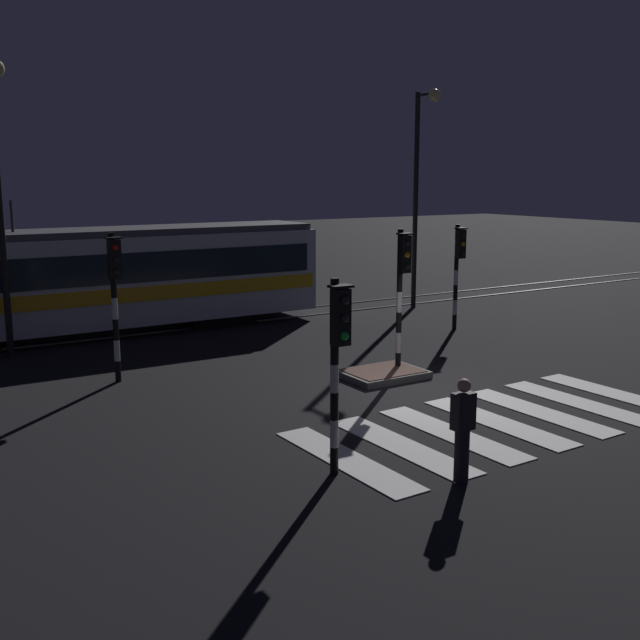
# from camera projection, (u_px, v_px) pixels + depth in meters

# --- Properties ---
(ground_plane) EXTENTS (120.00, 120.00, 0.00)m
(ground_plane) POSITION_uv_depth(u_px,v_px,m) (420.00, 394.00, 17.13)
(ground_plane) COLOR black
(rail_near) EXTENTS (80.00, 0.12, 0.03)m
(rail_near) POSITION_uv_depth(u_px,v_px,m) (234.00, 324.00, 25.15)
(rail_near) COLOR #59595E
(rail_near) RESTS_ON ground
(rail_far) EXTENTS (80.00, 0.12, 0.03)m
(rail_far) POSITION_uv_depth(u_px,v_px,m) (216.00, 317.00, 26.34)
(rail_far) COLOR #59595E
(rail_far) RESTS_ON ground
(crosswalk_zebra) EXTENTS (8.15, 3.79, 0.02)m
(crosswalk_zebra) POSITION_uv_depth(u_px,v_px,m) (497.00, 422.00, 15.12)
(crosswalk_zebra) COLOR silver
(crosswalk_zebra) RESTS_ON ground
(traffic_island) EXTENTS (1.94, 1.46, 0.18)m
(traffic_island) POSITION_uv_depth(u_px,v_px,m) (383.00, 374.00, 18.52)
(traffic_island) COLOR slate
(traffic_island) RESTS_ON ground
(traffic_light_corner_far_left) EXTENTS (0.36, 0.42, 3.54)m
(traffic_light_corner_far_left) POSITION_uv_depth(u_px,v_px,m) (115.00, 285.00, 17.63)
(traffic_light_corner_far_left) COLOR black
(traffic_light_corner_far_left) RESTS_ON ground
(traffic_light_median_centre) EXTENTS (0.36, 0.42, 3.57)m
(traffic_light_median_centre) POSITION_uv_depth(u_px,v_px,m) (402.00, 279.00, 18.47)
(traffic_light_median_centre) COLOR black
(traffic_light_median_centre) RESTS_ON ground
(traffic_light_corner_far_right) EXTENTS (0.36, 0.42, 3.34)m
(traffic_light_corner_far_right) POSITION_uv_depth(u_px,v_px,m) (458.00, 261.00, 23.83)
(traffic_light_corner_far_right) COLOR black
(traffic_light_corner_far_right) RESTS_ON ground
(traffic_light_corner_near_left) EXTENTS (0.36, 0.42, 3.25)m
(traffic_light_corner_near_left) POSITION_uv_depth(u_px,v_px,m) (338.00, 348.00, 12.06)
(traffic_light_corner_near_left) COLOR black
(traffic_light_corner_near_left) RESTS_ON ground
(street_lamp_trackside_right) EXTENTS (0.44, 1.21, 7.78)m
(street_lamp_trackside_right) POSITION_uv_depth(u_px,v_px,m) (420.00, 174.00, 27.19)
(street_lamp_trackside_right) COLOR black
(street_lamp_trackside_right) RESTS_ON ground
(tram) EXTENTS (14.66, 2.58, 4.15)m
(tram) POSITION_uv_depth(u_px,v_px,m) (92.00, 279.00, 23.13)
(tram) COLOR silver
(tram) RESTS_ON ground
(pedestrian_waiting_at_kerb) EXTENTS (0.36, 0.24, 1.71)m
(pedestrian_waiting_at_kerb) POSITION_uv_depth(u_px,v_px,m) (463.00, 430.00, 12.04)
(pedestrian_waiting_at_kerb) COLOR black
(pedestrian_waiting_at_kerb) RESTS_ON ground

